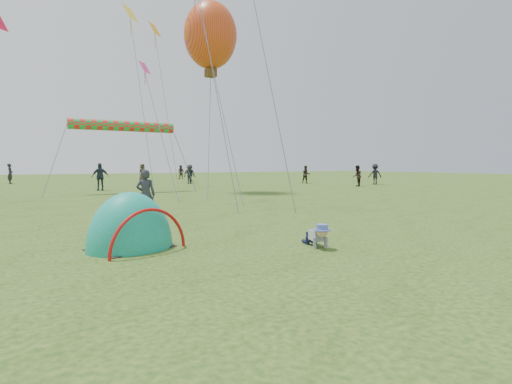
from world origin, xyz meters
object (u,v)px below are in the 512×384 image
crawling_toddler (318,235)px  balloon_kite (210,39)px  standing_adult (146,195)px  popup_tent (131,248)px

crawling_toddler → balloon_kite: 19.99m
balloon_kite → standing_adult: bearing=-123.4°
balloon_kite → popup_tent: bearing=-120.0°
popup_tent → standing_adult: size_ratio=1.49×
crawling_toddler → popup_tent: popup_tent is taller
popup_tent → crawling_toddler: bearing=-48.2°
crawling_toddler → balloon_kite: balloon_kite is taller
popup_tent → balloon_kite: balloon_kite is taller
crawling_toddler → standing_adult: standing_adult is taller
crawling_toddler → popup_tent: bearing=165.3°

